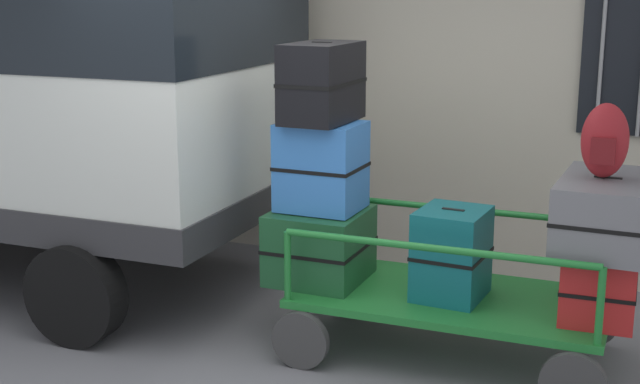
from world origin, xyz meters
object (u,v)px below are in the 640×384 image
object	(u,v)px
suitcase_midleft_bottom	(452,254)
backpack	(605,141)
suitcase_left_bottom	(320,245)
suitcase_left_middle	(321,166)
suitcase_left_top	(322,82)
suitcase_center_middle	(606,212)
suitcase_center_bottom	(600,280)
luggage_cart	(451,306)

from	to	relation	value
suitcase_midleft_bottom	backpack	distance (m)	1.17
suitcase_left_bottom	suitcase_left_middle	xyz separation A→B (m)	(0.00, 0.03, 0.54)
suitcase_left_top	suitcase_center_middle	size ratio (longest dim) A/B	0.72
suitcase_left_bottom	suitcase_left_middle	distance (m)	0.54
suitcase_center_middle	backpack	world-z (taller)	backpack
suitcase_left_bottom	suitcase_center_bottom	bearing A→B (deg)	1.60
suitcase_center_bottom	backpack	xyz separation A→B (m)	(-0.03, -0.02, 0.86)
backpack	suitcase_left_middle	bearing A→B (deg)	-179.95
suitcase_left_top	backpack	size ratio (longest dim) A/B	1.48
luggage_cart	suitcase_left_top	world-z (taller)	suitcase_left_top
luggage_cart	suitcase_left_bottom	distance (m)	0.96
suitcase_center_bottom	suitcase_left_bottom	bearing A→B (deg)	-178.40
suitcase_left_top	backpack	xyz separation A→B (m)	(1.78, -0.01, -0.27)
suitcase_left_top	suitcase_midleft_bottom	distance (m)	1.38
luggage_cart	suitcase_left_middle	distance (m)	1.25
suitcase_left_top	suitcase_midleft_bottom	bearing A→B (deg)	-2.70
suitcase_left_top	suitcase_center_bottom	xyz separation A→B (m)	(1.81, 0.01, -1.12)
suitcase_left_top	backpack	bearing A→B (deg)	-0.27
suitcase_left_bottom	suitcase_center_middle	bearing A→B (deg)	1.98
suitcase_midleft_bottom	suitcase_left_top	bearing A→B (deg)	177.30
suitcase_midleft_bottom	suitcase_center_bottom	xyz separation A→B (m)	(0.91, 0.06, -0.08)
luggage_cart	suitcase_left_middle	bearing A→B (deg)	-179.99
suitcase_left_top	luggage_cart	bearing A→B (deg)	-0.64
suitcase_left_middle	backpack	size ratio (longest dim) A/B	1.34
suitcase_left_middle	suitcase_left_top	size ratio (longest dim) A/B	0.91
suitcase_left_middle	backpack	world-z (taller)	backpack
suitcase_center_middle	backpack	xyz separation A→B (m)	(-0.03, -0.03, 0.43)
suitcase_center_middle	backpack	distance (m)	0.44
suitcase_left_bottom	suitcase_center_middle	size ratio (longest dim) A/B	0.72
suitcase_left_top	suitcase_center_bottom	world-z (taller)	suitcase_left_top
suitcase_left_top	suitcase_midleft_bottom	xyz separation A→B (m)	(0.91, -0.04, -1.04)
suitcase_left_top	suitcase_center_middle	world-z (taller)	suitcase_left_top
suitcase_left_bottom	suitcase_center_bottom	xyz separation A→B (m)	(1.81, 0.05, -0.03)
luggage_cart	suitcase_center_bottom	size ratio (longest dim) A/B	2.87
suitcase_left_bottom	backpack	distance (m)	1.96
suitcase_left_bottom	suitcase_left_top	bearing A→B (deg)	90.00
suitcase_midleft_bottom	suitcase_center_middle	distance (m)	0.97
suitcase_left_bottom	suitcase_center_bottom	distance (m)	1.81
luggage_cart	suitcase_midleft_bottom	xyz separation A→B (m)	(0.00, -0.03, 0.37)
suitcase_left_top	suitcase_left_bottom	bearing A→B (deg)	-90.00
luggage_cart	backpack	world-z (taller)	backpack
suitcase_center_middle	luggage_cart	bearing A→B (deg)	-177.72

